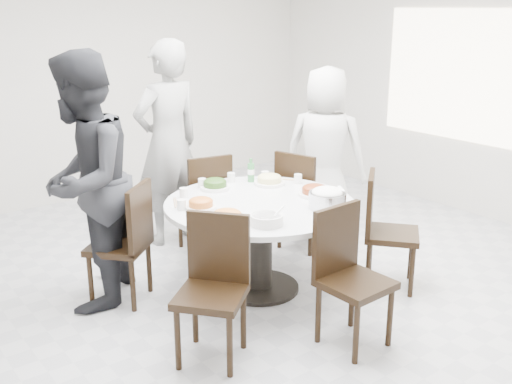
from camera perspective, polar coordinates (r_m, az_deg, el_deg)
floor at (r=5.16m, az=-0.77°, el=-8.17°), size 6.00×6.00×0.01m
wall_back at (r=7.34m, az=-15.20°, el=10.27°), size 6.00×0.01×2.80m
wall_right at (r=6.94m, az=19.76°, el=9.50°), size 0.01×6.00×2.80m
window at (r=6.91m, az=19.75°, el=10.31°), size 0.04×2.20×1.40m
dining_table at (r=4.82m, az=0.36°, el=-5.20°), size 1.50×1.50×0.75m
chair_ne at (r=5.67m, az=4.66°, el=-0.68°), size 0.52×0.52×0.95m
chair_n at (r=5.59m, az=-5.07°, el=-0.98°), size 0.48×0.48×0.95m
chair_nw at (r=4.74m, az=-12.97°, el=-4.75°), size 0.59×0.59×0.95m
chair_sw at (r=3.87m, az=-4.35°, el=-9.54°), size 0.59×0.59×0.95m
chair_s at (r=4.07m, az=9.48°, el=-8.30°), size 0.43×0.43×0.95m
chair_se at (r=4.97m, az=12.85°, el=-3.71°), size 0.59×0.59×0.95m
diner_right at (r=5.98m, az=6.58°, el=3.84°), size 0.90×0.98×1.68m
diner_middle at (r=5.74m, az=-8.38°, el=4.57°), size 0.74×0.52×1.95m
diner_left at (r=4.61m, az=-16.02°, el=0.87°), size 1.17×1.19×1.93m
dish_greens at (r=5.03m, az=-3.92°, el=0.64°), size 0.25×0.25×0.06m
dish_pale at (r=5.14m, az=1.28°, el=1.10°), size 0.26×0.26×0.07m
dish_orange at (r=4.54m, az=-5.27°, el=-1.25°), size 0.24×0.24×0.06m
dish_redbrown at (r=4.86m, az=5.63°, el=0.01°), size 0.27×0.27×0.07m
dish_tofu at (r=4.25m, az=-2.77°, el=-2.47°), size 0.27×0.27×0.07m
rice_bowl at (r=4.57m, az=6.81°, el=-0.78°), size 0.28×0.28×0.12m
soup_bowl at (r=4.20m, az=1.01°, el=-2.63°), size 0.24×0.24×0.07m
beverage_bottle at (r=5.21m, az=-0.48°, el=2.10°), size 0.06×0.06×0.21m
tea_cups at (r=5.13m, az=-3.86°, el=1.08°), size 0.07×0.07×0.08m
chopsticks at (r=5.19m, az=-3.73°, el=0.87°), size 0.24×0.04×0.01m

